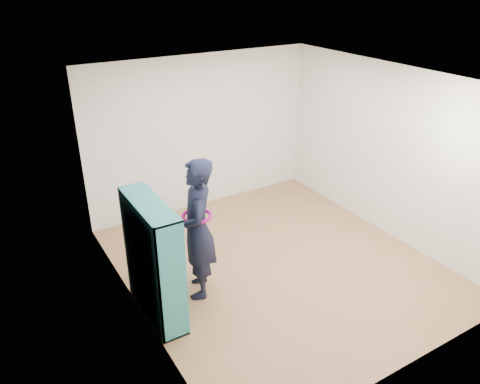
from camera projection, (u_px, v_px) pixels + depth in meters
floor at (277, 264)px, 6.64m from camera, size 4.50×4.50×0.00m
ceiling at (284, 80)px, 5.52m from camera, size 4.50×4.50×0.00m
wall_left at (132, 219)px, 5.15m from camera, size 0.02×4.50×2.60m
wall_right at (389, 152)px, 7.01m from camera, size 0.02×4.50×2.60m
wall_back at (202, 133)px, 7.82m from camera, size 4.00×0.02×2.60m
wall_front at (421, 266)px, 4.35m from camera, size 4.00×0.02×2.60m
bookshelf at (152, 263)px, 5.40m from camera, size 0.33×1.12×1.50m
person at (198, 229)px, 5.71m from camera, size 0.68×0.79×1.83m
smartphone at (185, 218)px, 5.71m from camera, size 0.04×0.09×0.12m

